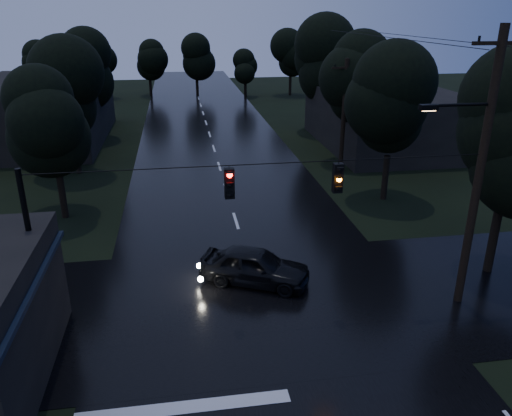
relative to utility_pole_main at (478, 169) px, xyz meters
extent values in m
cube|color=black|center=(-7.41, 19.00, -5.26)|extent=(12.00, 120.00, 0.02)
cube|color=black|center=(-7.41, 1.00, -5.26)|extent=(60.00, 9.00, 0.02)
cube|color=black|center=(-14.41, -2.00, -2.06)|extent=(0.30, 7.00, 0.15)
cylinder|color=black|center=(-14.61, -5.00, -3.76)|extent=(0.10, 0.10, 3.00)
cylinder|color=black|center=(-14.61, 1.00, -3.76)|extent=(0.10, 0.10, 3.00)
cube|color=#FFC266|center=(-14.46, -3.50, -2.76)|extent=(0.06, 1.60, 0.50)
cube|color=#FFC266|center=(-14.46, -0.80, -2.76)|extent=(0.06, 1.20, 0.50)
cube|color=black|center=(6.59, 23.00, -3.06)|extent=(10.00, 14.00, 4.40)
cube|color=black|center=(-21.41, 29.00, -2.76)|extent=(10.00, 16.00, 5.00)
cylinder|color=black|center=(0.09, 0.00, -0.26)|extent=(0.30, 0.30, 10.00)
cube|color=black|center=(0.09, 0.00, 4.14)|extent=(2.00, 0.12, 0.12)
cylinder|color=black|center=(-1.01, 0.00, 2.24)|extent=(2.20, 0.10, 0.10)
cube|color=black|center=(-2.11, 0.00, 2.19)|extent=(0.60, 0.25, 0.18)
cube|color=#FFB266|center=(-2.11, 0.00, 2.09)|extent=(0.45, 0.18, 0.03)
cylinder|color=black|center=(0.89, 17.00, -1.51)|extent=(0.30, 0.30, 7.50)
cube|color=black|center=(0.89, 17.00, 1.64)|extent=(2.00, 0.12, 0.12)
cylinder|color=black|center=(-14.91, 0.00, -2.26)|extent=(0.18, 0.18, 6.00)
cylinder|color=black|center=(-7.41, 0.00, 0.54)|extent=(15.00, 0.03, 0.03)
cube|color=black|center=(-8.61, 0.00, -0.06)|extent=(0.32, 0.25, 1.00)
sphere|color=#FF0C07|center=(-8.61, -0.15, -0.06)|extent=(0.18, 0.18, 0.18)
cube|color=black|center=(-5.01, 0.00, -0.06)|extent=(0.32, 0.25, 1.00)
sphere|color=orange|center=(-5.01, -0.15, -0.06)|extent=(0.18, 0.18, 0.18)
cylinder|color=black|center=(2.59, 2.00, -3.86)|extent=(0.36, 0.36, 2.80)
sphere|color=black|center=(2.59, 2.00, -0.46)|extent=(4.48, 4.48, 4.48)
cylinder|color=black|center=(-16.41, 11.00, -4.03)|extent=(0.36, 0.36, 2.45)
sphere|color=black|center=(-16.41, 11.00, -1.06)|extent=(3.92, 3.92, 3.92)
sphere|color=black|center=(-16.41, 11.00, -0.01)|extent=(3.92, 3.92, 3.92)
sphere|color=black|center=(-16.41, 11.00, 1.04)|extent=(3.92, 3.92, 3.92)
cylinder|color=black|center=(-17.01, 19.00, -3.95)|extent=(0.36, 0.36, 2.62)
sphere|color=black|center=(-17.01, 19.00, -0.76)|extent=(4.20, 4.20, 4.20)
sphere|color=black|center=(-17.01, 19.00, 0.37)|extent=(4.20, 4.20, 4.20)
sphere|color=black|center=(-17.01, 19.00, 1.49)|extent=(4.20, 4.20, 4.20)
cylinder|color=black|center=(-17.61, 29.00, -3.86)|extent=(0.36, 0.36, 2.80)
sphere|color=black|center=(-17.61, 29.00, -0.46)|extent=(4.48, 4.48, 4.48)
sphere|color=black|center=(-17.61, 29.00, 0.74)|extent=(4.48, 4.48, 4.48)
sphere|color=black|center=(-17.61, 29.00, 1.94)|extent=(4.48, 4.48, 4.48)
cylinder|color=black|center=(1.59, 11.00, -3.95)|extent=(0.36, 0.36, 2.62)
sphere|color=black|center=(1.59, 11.00, -0.76)|extent=(4.20, 4.20, 4.20)
sphere|color=black|center=(1.59, 11.00, 0.37)|extent=(4.20, 4.20, 4.20)
sphere|color=black|center=(1.59, 11.00, 1.49)|extent=(4.20, 4.20, 4.20)
cylinder|color=black|center=(2.19, 19.00, -3.86)|extent=(0.36, 0.36, 2.80)
sphere|color=black|center=(2.19, 19.00, -0.46)|extent=(4.48, 4.48, 4.48)
sphere|color=black|center=(2.19, 19.00, 0.74)|extent=(4.48, 4.48, 4.48)
sphere|color=black|center=(2.19, 19.00, 1.94)|extent=(4.48, 4.48, 4.48)
cylinder|color=black|center=(2.79, 29.00, -3.77)|extent=(0.36, 0.36, 2.97)
sphere|color=black|center=(2.79, 29.00, -0.16)|extent=(4.76, 4.76, 4.76)
sphere|color=black|center=(2.79, 29.00, 1.12)|extent=(4.76, 4.76, 4.76)
sphere|color=black|center=(2.79, 29.00, 2.39)|extent=(4.76, 4.76, 4.76)
imported|color=black|center=(-7.38, 2.55, -4.51)|extent=(4.75, 3.47, 1.50)
camera|label=1|loc=(-10.11, -15.07, 5.10)|focal=35.00mm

